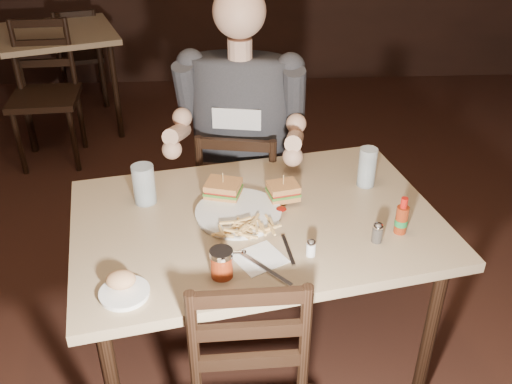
{
  "coord_description": "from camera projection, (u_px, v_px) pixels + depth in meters",
  "views": [
    {
      "loc": [
        -0.08,
        -1.73,
        1.93
      ],
      "look_at": [
        0.02,
        0.04,
        0.85
      ],
      "focal_mm": 40.0,
      "sensor_mm": 36.0,
      "label": 1
    }
  ],
  "objects": [
    {
      "name": "napkin",
      "position": [
        259.0,
        258.0,
        1.87
      ],
      "size": [
        0.2,
        0.2,
        0.0
      ],
      "primitive_type": "cube",
      "rotation": [
        0.0,
        0.0,
        0.52
      ],
      "color": "white",
      "rests_on": "main_table"
    },
    {
      "name": "ketchup_dollop",
      "position": [
        281.0,
        209.0,
        2.09
      ],
      "size": [
        0.05,
        0.05,
        0.01
      ],
      "primitive_type": "ellipsoid",
      "rotation": [
        0.0,
        0.0,
        0.2
      ],
      "color": "maroon",
      "rests_on": "dinner_plate"
    },
    {
      "name": "side_plate",
      "position": [
        125.0,
        294.0,
        1.72
      ],
      "size": [
        0.17,
        0.17,
        0.01
      ],
      "primitive_type": "cylinder",
      "rotation": [
        0.0,
        0.0,
        0.2
      ],
      "color": "white",
      "rests_on": "main_table"
    },
    {
      "name": "syrup_dispenser",
      "position": [
        222.0,
        263.0,
        1.77
      ],
      "size": [
        0.09,
        0.09,
        0.1
      ],
      "primitive_type": null,
      "rotation": [
        0.0,
        0.0,
        0.2
      ],
      "color": "maroon",
      "rests_on": "main_table"
    },
    {
      "name": "glass_right",
      "position": [
        367.0,
        167.0,
        2.24
      ],
      "size": [
        0.08,
        0.08,
        0.16
      ],
      "primitive_type": "cylinder",
      "rotation": [
        0.0,
        0.0,
        0.2
      ],
      "color": "silver",
      "rests_on": "main_table"
    },
    {
      "name": "pepper_shaker",
      "position": [
        377.0,
        233.0,
        1.94
      ],
      "size": [
        0.04,
        0.04,
        0.07
      ],
      "primitive_type": null,
      "rotation": [
        0.0,
        0.0,
        0.2
      ],
      "color": "#38332D",
      "rests_on": "main_table"
    },
    {
      "name": "dinner_plate",
      "position": [
        238.0,
        214.0,
        2.08
      ],
      "size": [
        0.36,
        0.36,
        0.02
      ],
      "primitive_type": "cylinder",
      "rotation": [
        0.0,
        0.0,
        0.2
      ],
      "color": "white",
      "rests_on": "main_table"
    },
    {
      "name": "room_shell",
      "position": [
        249.0,
        47.0,
        1.76
      ],
      "size": [
        7.0,
        7.0,
        7.0
      ],
      "color": "black",
      "rests_on": "ground"
    },
    {
      "name": "chair_far",
      "position": [
        242.0,
        202.0,
        2.8
      ],
      "size": [
        0.47,
        0.5,
        0.87
      ],
      "primitive_type": null,
      "rotation": [
        0.0,
        0.0,
        2.96
      ],
      "color": "black",
      "rests_on": "ground"
    },
    {
      "name": "bg_chair_near",
      "position": [
        45.0,
        97.0,
        3.84
      ],
      "size": [
        0.47,
        0.51,
        0.95
      ],
      "primitive_type": null,
      "rotation": [
        0.0,
        0.0,
        0.07
      ],
      "color": "black",
      "rests_on": "ground"
    },
    {
      "name": "hot_sauce",
      "position": [
        402.0,
        215.0,
        1.96
      ],
      "size": [
        0.05,
        0.05,
        0.14
      ],
      "primitive_type": null,
      "rotation": [
        0.0,
        0.0,
        0.2
      ],
      "color": "maroon",
      "rests_on": "main_table"
    },
    {
      "name": "glass_left",
      "position": [
        144.0,
        184.0,
        2.13
      ],
      "size": [
        0.1,
        0.1,
        0.15
      ],
      "primitive_type": "cylinder",
      "rotation": [
        0.0,
        0.0,
        0.2
      ],
      "color": "silver",
      "rests_on": "main_table"
    },
    {
      "name": "sandwich_right",
      "position": [
        283.0,
        187.0,
        2.14
      ],
      "size": [
        0.13,
        0.11,
        0.1
      ],
      "primitive_type": null,
      "rotation": [
        0.0,
        0.0,
        0.23
      ],
      "color": "#D7914F",
      "rests_on": "dinner_plate"
    },
    {
      "name": "diner",
      "position": [
        239.0,
        107.0,
        2.48
      ],
      "size": [
        0.66,
        0.56,
        1.02
      ],
      "primitive_type": null,
      "rotation": [
        0.0,
        0.0,
        -0.18
      ],
      "color": "#312F34",
      "rests_on": "chair_far"
    },
    {
      "name": "bg_chair_far",
      "position": [
        80.0,
        55.0,
        4.81
      ],
      "size": [
        0.47,
        0.5,
        0.82
      ],
      "primitive_type": null,
      "rotation": [
        0.0,
        0.0,
        3.4
      ],
      "color": "black",
      "rests_on": "ground"
    },
    {
      "name": "bread_roll",
      "position": [
        121.0,
        280.0,
        1.72
      ],
      "size": [
        0.1,
        0.09,
        0.05
      ],
      "primitive_type": "ellipsoid",
      "rotation": [
        0.0,
        0.0,
        0.2
      ],
      "color": "tan",
      "rests_on": "side_plate"
    },
    {
      "name": "sandwich_left",
      "position": [
        223.0,
        184.0,
        2.15
      ],
      "size": [
        0.15,
        0.14,
        0.11
      ],
      "primitive_type": null,
      "rotation": [
        0.0,
        0.0,
        -0.27
      ],
      "color": "#D7914F",
      "rests_on": "dinner_plate"
    },
    {
      "name": "fries_pile",
      "position": [
        246.0,
        227.0,
        1.97
      ],
      "size": [
        0.28,
        0.22,
        0.04
      ],
      "primitive_type": null,
      "rotation": [
        0.0,
        0.0,
        0.2
      ],
      "color": "#E9B96A",
      "rests_on": "dinner_plate"
    },
    {
      "name": "knife",
      "position": [
        265.0,
        268.0,
        1.82
      ],
      "size": [
        0.17,
        0.18,
        0.01
      ],
      "primitive_type": "cube",
      "rotation": [
        0.0,
        0.0,
        0.73
      ],
      "color": "silver",
      "rests_on": "napkin"
    },
    {
      "name": "main_table",
      "position": [
        257.0,
        234.0,
        2.12
      ],
      "size": [
        1.46,
        1.12,
        0.77
      ],
      "rotation": [
        0.0,
        0.0,
        0.2
      ],
      "color": "tan",
      "rests_on": "ground"
    },
    {
      "name": "bg_table",
      "position": [
        59.0,
        43.0,
        4.2
      ],
      "size": [
        1.02,
        1.02,
        0.77
      ],
      "rotation": [
        0.0,
        0.0,
        0.34
      ],
      "color": "tan",
      "rests_on": "ground"
    },
    {
      "name": "salt_shaker",
      "position": [
        311.0,
        248.0,
        1.87
      ],
      "size": [
        0.04,
        0.04,
        0.06
      ],
      "primitive_type": null,
      "rotation": [
        0.0,
        0.0,
        0.2
      ],
      "color": "white",
      "rests_on": "main_table"
    },
    {
      "name": "fork",
      "position": [
        288.0,
        250.0,
        1.91
      ],
      "size": [
        0.03,
        0.17,
        0.01
      ],
      "primitive_type": "cube",
      "rotation": [
        0.0,
        0.0,
        0.12
      ],
      "color": "silver",
      "rests_on": "napkin"
    }
  ]
}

